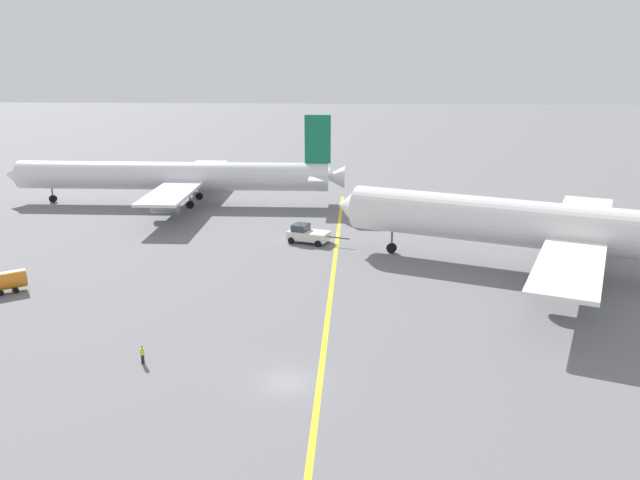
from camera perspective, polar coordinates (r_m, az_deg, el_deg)
ground_plane at (r=53.05m, az=-2.95°, el=-12.37°), size 600.00×600.00×0.00m
taxiway_stripe at (r=61.82m, az=0.53°, el=-8.03°), size 1.14×120.00×0.01m
airliner_at_gate_left at (r=115.25m, az=-12.55°, el=5.47°), size 59.38×40.25×15.45m
airliner_being_pushed at (r=80.66m, az=20.33°, el=0.99°), size 53.35×43.44×15.93m
pushback_tug at (r=89.85m, az=-1.11°, el=0.53°), size 8.81×4.71×2.81m
gse_fuel_bowser_stubby at (r=78.78m, az=-26.22°, el=-3.33°), size 5.05×4.45×2.40m
ground_crew_ramp_agent_by_cones at (r=57.49m, az=-15.34°, el=-9.67°), size 0.36×0.36×1.62m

